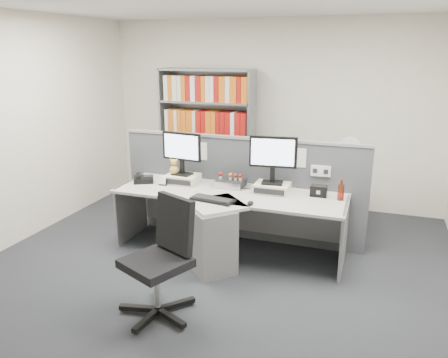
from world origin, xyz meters
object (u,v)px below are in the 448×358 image
at_px(speaker, 319,191).
at_px(office_chair, 163,255).
at_px(filing_cabinet, 345,202).
at_px(cola_bottle, 341,192).
at_px(shelving_unit, 207,138).
at_px(desktop_pc, 231,183).
at_px(mouse, 250,203).
at_px(monitor_left, 182,150).
at_px(desk_fan, 349,152).
at_px(desk_calendar, 163,181).
at_px(desk, 222,221).
at_px(desk_phone, 143,179).
at_px(monitor_right, 273,156).
at_px(keyboard, 213,199).

bearing_deg(speaker, office_chair, -125.84).
distance_m(speaker, filing_cabinet, 1.10).
xyz_separation_m(cola_bottle, shelving_unit, (-2.10, 1.49, 0.17)).
relative_size(desktop_pc, mouse, 3.17).
relative_size(desktop_pc, speaker, 1.73).
bearing_deg(filing_cabinet, mouse, -119.70).
height_order(monitor_left, shelving_unit, shelving_unit).
distance_m(speaker, desk_fan, 1.04).
bearing_deg(filing_cabinet, desk_calendar, -149.72).
xyz_separation_m(monitor_left, office_chair, (0.50, -1.51, -0.57)).
bearing_deg(desk_fan, desk, -130.61).
bearing_deg(desk_calendar, speaker, 6.02).
relative_size(desk, desktop_pc, 8.27).
distance_m(desk, desk_calendar, 0.90).
bearing_deg(office_chair, cola_bottle, 47.82).
distance_m(monitor_left, filing_cabinet, 2.24).
bearing_deg(speaker, desk_calendar, -173.98).
height_order(desk_phone, filing_cabinet, desk_phone).
bearing_deg(filing_cabinet, desk_phone, -153.55).
xyz_separation_m(desk_fan, office_chair, (-1.34, -2.53, -0.47)).
height_order(desktop_pc, office_chair, office_chair).
bearing_deg(monitor_right, monitor_left, -180.00).
distance_m(monitor_left, mouse, 1.17).
bearing_deg(filing_cabinet, office_chair, -117.96).
bearing_deg(desk, monitor_left, 149.25).
height_order(monitor_right, office_chair, monitor_right).
height_order(shelving_unit, office_chair, shelving_unit).
distance_m(monitor_left, desk_fan, 2.11).
bearing_deg(shelving_unit, monitor_left, -80.12).
bearing_deg(keyboard, desk_phone, 160.39).
xyz_separation_m(speaker, shelving_unit, (-1.87, 1.44, 0.20)).
bearing_deg(desk_calendar, cola_bottle, 3.85).
height_order(monitor_left, monitor_right, monitor_right).
relative_size(monitor_right, desk_fan, 1.04).
xyz_separation_m(desk_calendar, speaker, (1.79, 0.19, 0.01)).
relative_size(mouse, office_chair, 0.10).
relative_size(monitor_left, monitor_right, 0.95).
xyz_separation_m(monitor_left, monitor_right, (1.10, 0.00, 0.01)).
xyz_separation_m(mouse, office_chair, (-0.49, -1.03, -0.19)).
bearing_deg(office_chair, filing_cabinet, 62.04).
bearing_deg(office_chair, monitor_right, 68.46).
xyz_separation_m(desk_phone, shelving_unit, (0.21, 1.60, 0.22)).
height_order(keyboard, filing_cabinet, keyboard).
distance_m(desk_phone, desk_calendar, 0.29).
distance_m(keyboard, shelving_unit, 2.15).
height_order(cola_bottle, office_chair, office_chair).
distance_m(monitor_left, desktop_pc, 0.70).
bearing_deg(desk_fan, cola_bottle, -89.73).
distance_m(desk_phone, speaker, 2.08).
distance_m(desktop_pc, desk_calendar, 0.80).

